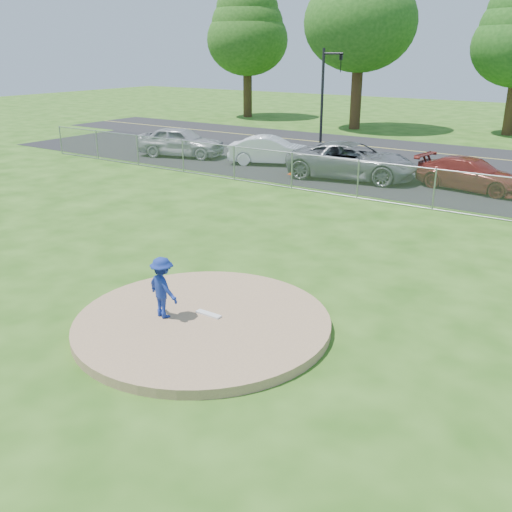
{
  "coord_description": "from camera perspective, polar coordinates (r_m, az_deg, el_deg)",
  "views": [
    {
      "loc": [
        7.04,
        -8.32,
        5.55
      ],
      "look_at": [
        0.0,
        2.0,
        1.0
      ],
      "focal_mm": 40.0,
      "sensor_mm": 36.0,
      "label": 1
    }
  ],
  "objects": [
    {
      "name": "parked_car_silver",
      "position": [
        31.78,
        -7.51,
        11.28
      ],
      "size": [
        5.04,
        3.15,
        1.6
      ],
      "primitive_type": "imported",
      "rotation": [
        0.0,
        0.0,
        1.86
      ],
      "color": "#A3A3A7",
      "rests_on": "parking_lot"
    },
    {
      "name": "parking_lot",
      "position": [
        26.39,
        18.16,
        6.9
      ],
      "size": [
        50.0,
        8.0,
        0.01
      ],
      "primitive_type": "cube",
      "color": "black",
      "rests_on": "ground"
    },
    {
      "name": "tree_left",
      "position": [
        43.35,
        10.48,
        23.28
      ],
      "size": [
        7.84,
        7.84,
        12.53
      ],
      "color": "#3A2415",
      "rests_on": "ground"
    },
    {
      "name": "pitchers_mound",
      "position": [
        12.19,
        -5.34,
        -6.65
      ],
      "size": [
        5.4,
        5.4,
        0.2
      ],
      "primitive_type": "cylinder",
      "color": "#9A7854",
      "rests_on": "ground"
    },
    {
      "name": "parked_car_gray",
      "position": [
        26.33,
        9.59,
        9.38
      ],
      "size": [
        6.17,
        3.67,
        1.61
      ],
      "primitive_type": "imported",
      "rotation": [
        0.0,
        0.0,
        1.75
      ],
      "color": "slate",
      "rests_on": "parking_lot"
    },
    {
      "name": "traffic_signal_left",
      "position": [
        34.26,
        7.02,
        16.22
      ],
      "size": [
        1.28,
        0.2,
        5.6
      ],
      "color": "black",
      "rests_on": "ground"
    },
    {
      "name": "parked_car_darkred",
      "position": [
        25.45,
        20.7,
        7.67
      ],
      "size": [
        4.74,
        2.48,
        1.31
      ],
      "primitive_type": "imported",
      "rotation": [
        0.0,
        0.0,
        1.42
      ],
      "color": "maroon",
      "rests_on": "parking_lot"
    },
    {
      "name": "pitching_rubber",
      "position": [
        12.27,
        -4.76,
        -5.81
      ],
      "size": [
        0.6,
        0.15,
        0.04
      ],
      "primitive_type": "cube",
      "color": "white",
      "rests_on": "pitchers_mound"
    },
    {
      "name": "pitcher",
      "position": [
        12.07,
        -9.31,
        -3.12
      ],
      "size": [
        0.94,
        0.67,
        1.32
      ],
      "primitive_type": "imported",
      "rotation": [
        0.0,
        0.0,
        2.92
      ],
      "color": "navy",
      "rests_on": "pitchers_mound"
    },
    {
      "name": "chain_link_fence",
      "position": [
        22.04,
        14.91,
        6.76
      ],
      "size": [
        40.0,
        0.06,
        1.5
      ],
      "primitive_type": "cube",
      "color": "gray",
      "rests_on": "ground"
    },
    {
      "name": "tree_far_left",
      "position": [
        50.53,
        -0.88,
        21.73
      ],
      "size": [
        6.72,
        6.72,
        10.74
      ],
      "color": "#352513",
      "rests_on": "ground"
    },
    {
      "name": "parked_car_white",
      "position": [
        29.3,
        1.52,
        10.5
      ],
      "size": [
        4.48,
        3.06,
        1.4
      ],
      "primitive_type": "imported",
      "rotation": [
        0.0,
        0.0,
        1.98
      ],
      "color": "white",
      "rests_on": "parking_lot"
    },
    {
      "name": "street",
      "position": [
        33.54,
        21.97,
        9.07
      ],
      "size": [
        60.0,
        7.0,
        0.01
      ],
      "primitive_type": "cube",
      "color": "black",
      "rests_on": "ground"
    },
    {
      "name": "traffic_cone",
      "position": [
        26.94,
        3.71,
        8.89
      ],
      "size": [
        0.37,
        0.37,
        0.72
      ],
      "primitive_type": "cone",
      "color": "#F74B0D",
      "rests_on": "parking_lot"
    },
    {
      "name": "ground",
      "position": [
        20.4,
        12.79,
        3.72
      ],
      "size": [
        120.0,
        120.0,
        0.0
      ],
      "primitive_type": "plane",
      "color": "#245011",
      "rests_on": "ground"
    }
  ]
}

